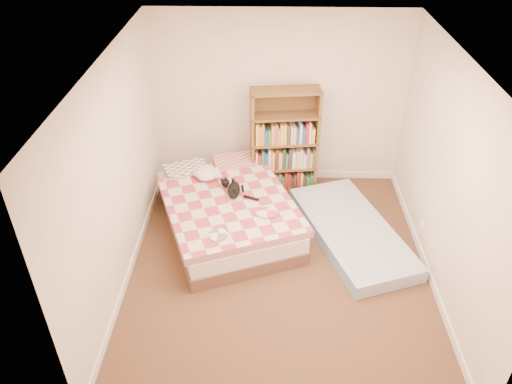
{
  "coord_description": "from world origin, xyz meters",
  "views": [
    {
      "loc": [
        -0.15,
        -4.44,
        4.09
      ],
      "look_at": [
        -0.28,
        0.3,
        0.86
      ],
      "focal_mm": 35.0,
      "sensor_mm": 36.0,
      "label": 1
    }
  ],
  "objects_px": {
    "bed": "(227,210)",
    "black_cat": "(234,188)",
    "floor_mattress": "(351,231)",
    "white_dog": "(207,173)",
    "bookshelf": "(284,154)"
  },
  "relations": [
    {
      "from": "bookshelf",
      "to": "black_cat",
      "type": "xyz_separation_m",
      "value": [
        -0.64,
        -0.87,
        -0.01
      ]
    },
    {
      "from": "black_cat",
      "to": "white_dog",
      "type": "distance_m",
      "value": 0.5
    },
    {
      "from": "bookshelf",
      "to": "white_dog",
      "type": "distance_m",
      "value": 1.16
    },
    {
      "from": "floor_mattress",
      "to": "bed",
      "type": "bearing_deg",
      "value": 153.67
    },
    {
      "from": "bed",
      "to": "floor_mattress",
      "type": "bearing_deg",
      "value": -27.63
    },
    {
      "from": "white_dog",
      "to": "bed",
      "type": "bearing_deg",
      "value": -77.75
    },
    {
      "from": "white_dog",
      "to": "black_cat",
      "type": "bearing_deg",
      "value": -65.01
    },
    {
      "from": "black_cat",
      "to": "bookshelf",
      "type": "bearing_deg",
      "value": 14.62
    },
    {
      "from": "bed",
      "to": "floor_mattress",
      "type": "height_order",
      "value": "bed"
    },
    {
      "from": "bed",
      "to": "black_cat",
      "type": "xyz_separation_m",
      "value": [
        0.1,
        0.06,
        0.3
      ]
    },
    {
      "from": "bed",
      "to": "black_cat",
      "type": "relative_size",
      "value": 4.05
    },
    {
      "from": "bed",
      "to": "white_dog",
      "type": "relative_size",
      "value": 5.74
    },
    {
      "from": "black_cat",
      "to": "white_dog",
      "type": "bearing_deg",
      "value": 100.98
    },
    {
      "from": "floor_mattress",
      "to": "white_dog",
      "type": "height_order",
      "value": "white_dog"
    },
    {
      "from": "floor_mattress",
      "to": "black_cat",
      "type": "bearing_deg",
      "value": 151.16
    }
  ]
}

